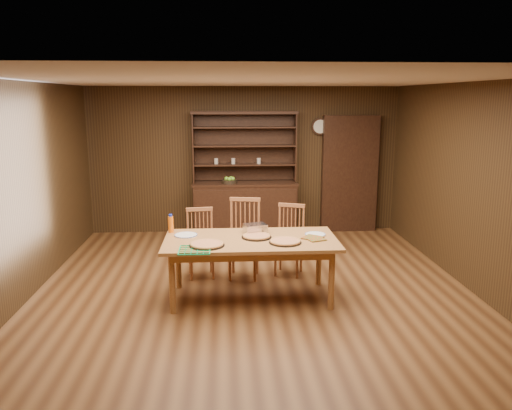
{
  "coord_description": "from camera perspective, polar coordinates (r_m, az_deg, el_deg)",
  "views": [
    {
      "loc": [
        -0.34,
        -5.91,
        2.4
      ],
      "look_at": [
        0.05,
        0.4,
        1.04
      ],
      "focal_mm": 35.0,
      "sensor_mm": 36.0,
      "label": 1
    }
  ],
  "objects": [
    {
      "name": "china_hutch",
      "position": [
        8.86,
        -1.27,
        0.4
      ],
      "size": [
        1.84,
        0.52,
        2.17
      ],
      "color": "#331C11",
      "rests_on": "floor"
    },
    {
      "name": "juice_bottle",
      "position": [
        6.32,
        -9.72,
        -2.14
      ],
      "size": [
        0.07,
        0.07,
        0.23
      ],
      "color": "orange",
      "rests_on": "dining_table"
    },
    {
      "name": "plate_left",
      "position": [
        6.16,
        -8.01,
        -3.42
      ],
      "size": [
        0.28,
        0.28,
        0.02
      ],
      "color": "white",
      "rests_on": "dining_table"
    },
    {
      "name": "pot_holder_b",
      "position": [
        6.02,
        6.48,
        -3.74
      ],
      "size": [
        0.3,
        0.3,
        0.02
      ],
      "primitive_type": "cube",
      "rotation": [
        0.0,
        0.0,
        -0.64
      ],
      "color": "#B12614",
      "rests_on": "dining_table"
    },
    {
      "name": "room_shell",
      "position": [
        5.98,
        -0.24,
        4.26
      ],
      "size": [
        6.0,
        6.0,
        6.0
      ],
      "color": "silver",
      "rests_on": "floor"
    },
    {
      "name": "wall_clock",
      "position": [
        9.04,
        7.32,
        8.89
      ],
      "size": [
        0.3,
        0.05,
        0.3
      ],
      "color": "#331C11",
      "rests_on": "room_shell"
    },
    {
      "name": "chair_right",
      "position": [
        6.93,
        3.89,
        -3.68
      ],
      "size": [
        0.5,
        0.49,
        0.97
      ],
      "rotation": [
        0.0,
        0.0,
        -0.35
      ],
      "color": "#B0673C",
      "rests_on": "floor"
    },
    {
      "name": "pizza_right",
      "position": [
        5.81,
        3.36,
        -4.17
      ],
      "size": [
        0.38,
        0.38,
        0.04
      ],
      "color": "black",
      "rests_on": "dining_table"
    },
    {
      "name": "dining_table",
      "position": [
        5.99,
        -0.61,
        -4.55
      ],
      "size": [
        2.06,
        1.03,
        0.75
      ],
      "color": "#AF703D",
      "rests_on": "floor"
    },
    {
      "name": "pizza_left",
      "position": [
        5.72,
        -5.64,
        -4.49
      ],
      "size": [
        0.4,
        0.4,
        0.04
      ],
      "color": "black",
      "rests_on": "dining_table"
    },
    {
      "name": "floor",
      "position": [
        6.39,
        -0.23,
        -9.9
      ],
      "size": [
        6.0,
        6.0,
        0.0
      ],
      "primitive_type": "plane",
      "color": "brown",
      "rests_on": "ground"
    },
    {
      "name": "foil_dish",
      "position": [
        6.23,
        -0.1,
        -2.68
      ],
      "size": [
        0.31,
        0.26,
        0.11
      ],
      "primitive_type": "cube",
      "rotation": [
        0.0,
        0.0,
        0.3
      ],
      "color": "white",
      "rests_on": "dining_table"
    },
    {
      "name": "chair_left",
      "position": [
        6.87,
        -6.36,
        -4.04
      ],
      "size": [
        0.43,
        0.41,
        0.93
      ],
      "rotation": [
        0.0,
        0.0,
        0.13
      ],
      "color": "#B0673C",
      "rests_on": "floor"
    },
    {
      "name": "cooling_rack",
      "position": [
        5.57,
        -7.02,
        -5.1
      ],
      "size": [
        0.44,
        0.44,
        0.02
      ],
      "primitive_type": null,
      "rotation": [
        0.0,
        0.0,
        -0.41
      ],
      "color": "#0C9D4F",
      "rests_on": "dining_table"
    },
    {
      "name": "pot_holder_a",
      "position": [
        5.98,
        6.8,
        -3.88
      ],
      "size": [
        0.26,
        0.26,
        0.02
      ],
      "primitive_type": "cube",
      "rotation": [
        0.0,
        0.0,
        0.37
      ],
      "color": "#B12614",
      "rests_on": "dining_table"
    },
    {
      "name": "pizza_center",
      "position": [
        6.02,
        0.06,
        -3.59
      ],
      "size": [
        0.36,
        0.36,
        0.04
      ],
      "color": "black",
      "rests_on": "dining_table"
    },
    {
      "name": "fruit_bowl",
      "position": [
        8.72,
        -3.05,
        2.79
      ],
      "size": [
        0.27,
        0.27,
        0.12
      ],
      "color": "black",
      "rests_on": "china_hutch"
    },
    {
      "name": "plate_right",
      "position": [
        6.17,
        6.78,
        -3.36
      ],
      "size": [
        0.26,
        0.26,
        0.02
      ],
      "color": "white",
      "rests_on": "dining_table"
    },
    {
      "name": "doorway",
      "position": [
        9.19,
        10.62,
        3.51
      ],
      "size": [
        1.0,
        0.18,
        2.1
      ],
      "primitive_type": "cube",
      "color": "#331C11",
      "rests_on": "floor"
    },
    {
      "name": "chair_center",
      "position": [
        6.79,
        -1.35,
        -3.48
      ],
      "size": [
        0.5,
        0.49,
        1.07
      ],
      "rotation": [
        0.0,
        0.0,
        -0.16
      ],
      "color": "#B0673C",
      "rests_on": "floor"
    }
  ]
}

